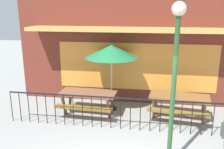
{
  "coord_description": "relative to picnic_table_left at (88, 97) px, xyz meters",
  "views": [
    {
      "loc": [
        0.49,
        -4.22,
        3.42
      ],
      "look_at": [
        -0.59,
        2.59,
        1.52
      ],
      "focal_mm": 39.25,
      "sensor_mm": 36.0,
      "label": 1
    }
  ],
  "objects": [
    {
      "name": "patio_umbrella",
      "position": [
        0.68,
        0.53,
        1.41
      ],
      "size": [
        1.73,
        1.73,
        2.24
      ],
      "color": "black",
      "rests_on": "ground"
    },
    {
      "name": "picnic_table_right",
      "position": [
        2.88,
        0.12,
        0.0
      ],
      "size": [
        1.97,
        1.6,
        0.79
      ],
      "color": "brown",
      "rests_on": "ground"
    },
    {
      "name": "street_lamp",
      "position": [
        2.43,
        -2.37,
        1.73
      ],
      "size": [
        0.28,
        0.28,
        3.53
      ],
      "color": "#285028",
      "rests_on": "ground"
    },
    {
      "name": "patio_fence_front",
      "position": [
        1.45,
        -0.85,
        0.05
      ],
      "size": [
        7.33,
        0.04,
        0.97
      ],
      "color": "black",
      "rests_on": "ground"
    },
    {
      "name": "pub_storefront",
      "position": [
        1.45,
        1.54,
        1.9
      ],
      "size": [
        8.7,
        1.41,
        5.05
      ],
      "color": "#392114",
      "rests_on": "ground"
    },
    {
      "name": "picnic_table_left",
      "position": [
        0.0,
        0.0,
        0.0
      ],
      "size": [
        1.87,
        1.45,
        0.79
      ],
      "color": "brown",
      "rests_on": "ground"
    }
  ]
}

